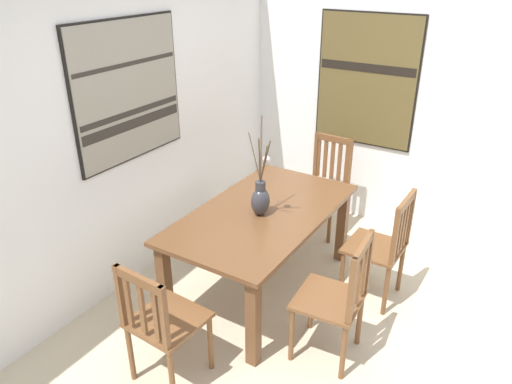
{
  "coord_description": "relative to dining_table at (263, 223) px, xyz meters",
  "views": [
    {
      "loc": [
        -2.66,
        -0.91,
        2.49
      ],
      "look_at": [
        0.16,
        0.83,
        0.88
      ],
      "focal_mm": 34.11,
      "sensor_mm": 36.0,
      "label": 1
    }
  ],
  "objects": [
    {
      "name": "chair_2",
      "position": [
        0.38,
        -0.86,
        -0.12
      ],
      "size": [
        0.43,
        0.43,
        0.93
      ],
      "color": "brown",
      "rests_on": "ground_plane"
    },
    {
      "name": "centerpiece_vase",
      "position": [
        -0.05,
        -0.01,
        0.25
      ],
      "size": [
        0.26,
        0.2,
        0.75
      ],
      "color": "#333338",
      "rests_on": "dining_table"
    },
    {
      "name": "painting_on_side_wall",
      "position": [
        1.61,
        -0.17,
        0.82
      ],
      "size": [
        0.05,
        0.98,
        1.24
      ],
      "color": "black"
    },
    {
      "name": "painting_on_back_wall",
      "position": [
        -0.29,
        1.01,
        0.97
      ],
      "size": [
        1.06,
        0.05,
        1.05
      ],
      "color": "black"
    },
    {
      "name": "chair_1",
      "position": [
        -0.39,
        -0.81,
        -0.13
      ],
      "size": [
        0.45,
        0.45,
        0.94
      ],
      "color": "brown",
      "rests_on": "ground_plane"
    },
    {
      "name": "ground_plane",
      "position": [
        -0.18,
        -0.79,
        -0.63
      ],
      "size": [
        6.4,
        6.4,
        0.03
      ],
      "primitive_type": "cube",
      "color": "beige"
    },
    {
      "name": "wall_back",
      "position": [
        -0.18,
        1.07,
        0.74
      ],
      "size": [
        6.4,
        0.12,
        2.7
      ],
      "primitive_type": "cube",
      "color": "white",
      "rests_on": "ground_plane"
    },
    {
      "name": "chair_0",
      "position": [
        -1.16,
        0.02,
        -0.14
      ],
      "size": [
        0.44,
        0.44,
        0.9
      ],
      "color": "brown",
      "rests_on": "ground_plane"
    },
    {
      "name": "dining_table",
      "position": [
        0.0,
        0.0,
        0.0
      ],
      "size": [
        1.65,
        0.92,
        0.72
      ],
      "color": "brown",
      "rests_on": "ground_plane"
    },
    {
      "name": "wall_side",
      "position": [
        1.68,
        -0.79,
        0.74
      ],
      "size": [
        0.12,
        6.4,
        2.7
      ],
      "primitive_type": "cube",
      "color": "white",
      "rests_on": "ground_plane"
    },
    {
      "name": "chair_3",
      "position": [
        1.19,
        -0.0,
        -0.12
      ],
      "size": [
        0.43,
        0.43,
        0.94
      ],
      "color": "brown",
      "rests_on": "ground_plane"
    }
  ]
}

